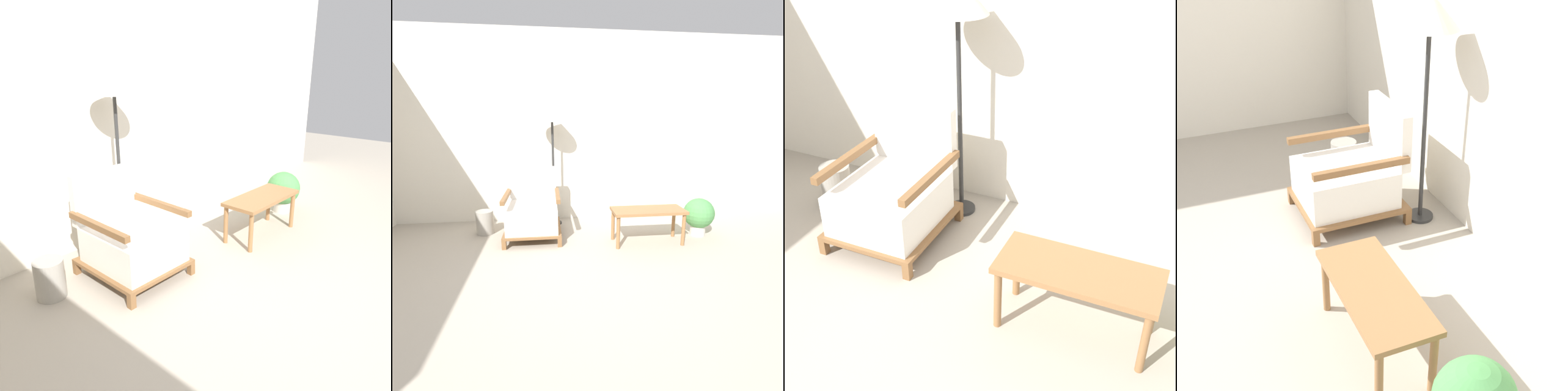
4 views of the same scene
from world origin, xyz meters
TOP-DOWN VIEW (x-y plane):
  - wall_back at (0.00, 2.21)m, footprint 8.00×0.06m
  - armchair at (-0.61, 1.45)m, footprint 0.70×0.78m
  - floor_lamp at (-0.32, 1.92)m, footprint 0.40×0.40m
  - coffee_table at (0.79, 1.06)m, footprint 0.88×0.38m
  - vase at (-1.25, 1.63)m, footprint 0.23×0.23m

SIDE VIEW (x-z plane):
  - vase at x=-1.25m, z-range 0.00..0.31m
  - armchair at x=-0.61m, z-range -0.11..0.75m
  - coffee_table at x=0.79m, z-range 0.15..0.58m
  - wall_back at x=0.00m, z-range 0.00..2.70m
  - floor_lamp at x=-0.32m, z-range 0.65..2.34m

